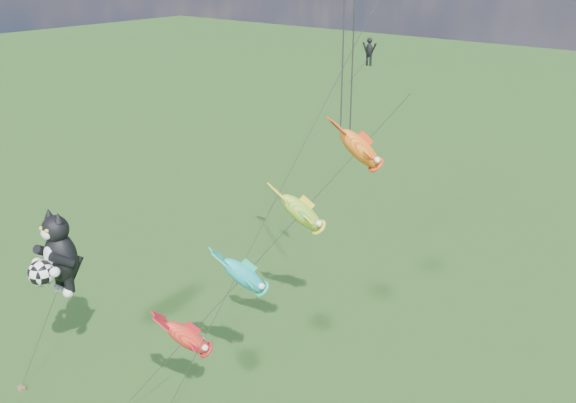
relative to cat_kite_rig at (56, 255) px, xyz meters
The scene contains 3 objects.
cat_kite_rig is the anchor object (origin of this frame).
fish_windsock_rig 11.53m from the cat_kite_rig, 30.45° to the left, with size 8.82×13.43×15.99m.
parafoil_rig 20.29m from the cat_kite_rig, 53.79° to the left, with size 3.58×17.39×28.03m.
Camera 1 is at (32.26, -12.58, 22.41)m, focal length 40.00 mm.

